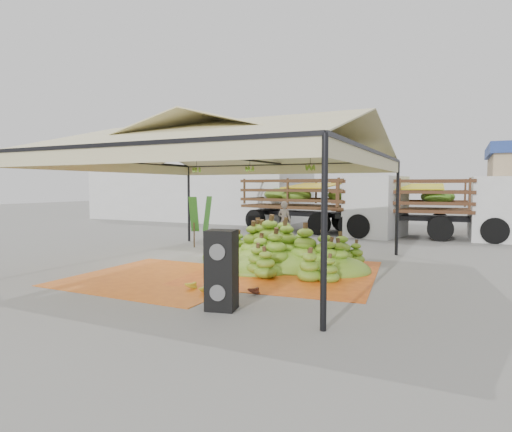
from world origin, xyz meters
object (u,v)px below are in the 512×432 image
at_px(truck_right, 433,201).
at_px(speaker_stack, 222,270).
at_px(truck_left, 326,198).
at_px(banana_heap, 283,245).
at_px(vendor, 284,221).

bearing_deg(truck_right, speaker_stack, -104.92).
relative_size(truck_left, truck_right, 1.05).
bearing_deg(speaker_stack, banana_heap, 85.82).
xyz_separation_m(vendor, truck_left, (0.59, 3.75, 0.82)).
relative_size(banana_heap, truck_right, 0.70).
relative_size(vendor, truck_right, 0.21).
bearing_deg(speaker_stack, vendor, 93.04).
bearing_deg(banana_heap, truck_right, 68.95).
xyz_separation_m(banana_heap, vendor, (-1.98, 5.00, 0.23)).
relative_size(banana_heap, vendor, 3.35).
xyz_separation_m(banana_heap, speaker_stack, (0.65, -4.50, 0.14)).
bearing_deg(truck_left, speaker_stack, -69.02).
distance_m(vendor, truck_right, 6.53).
xyz_separation_m(speaker_stack, vendor, (-2.63, 9.50, 0.09)).
xyz_separation_m(vendor, truck_right, (5.32, 3.70, 0.79)).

